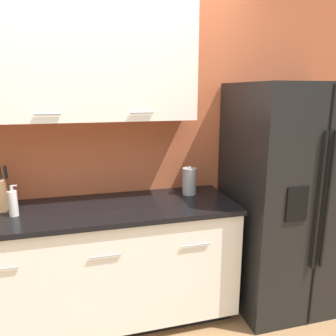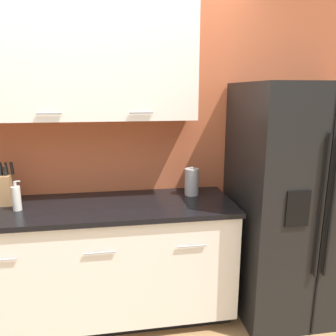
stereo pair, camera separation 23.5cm
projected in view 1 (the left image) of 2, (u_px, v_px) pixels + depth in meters
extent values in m
cube|color=#BC5B38|center=(89.00, 144.00, 2.51)|extent=(10.00, 0.05, 2.60)
cube|color=white|center=(45.00, 50.00, 2.13)|extent=(2.01, 0.32, 0.93)
cylinder|color=#99999E|center=(47.00, 114.00, 2.06)|extent=(0.16, 0.01, 0.01)
cylinder|color=#99999E|center=(142.00, 113.00, 2.21)|extent=(0.16, 0.01, 0.01)
cube|color=black|center=(65.00, 318.00, 2.45)|extent=(2.45, 0.54, 0.09)
cube|color=white|center=(60.00, 268.00, 2.31)|extent=(2.49, 0.62, 0.79)
cube|color=black|center=(56.00, 214.00, 2.21)|extent=(2.52, 0.64, 0.03)
cylinder|color=#99999E|center=(0.00, 269.00, 1.88)|extent=(0.20, 0.01, 0.01)
cylinder|color=#99999E|center=(105.00, 256.00, 2.03)|extent=(0.20, 0.01, 0.01)
cylinder|color=#99999E|center=(196.00, 245.00, 2.18)|extent=(0.20, 0.01, 0.01)
cube|color=black|center=(287.00, 197.00, 2.60)|extent=(0.87, 0.75, 1.76)
cube|color=black|center=(321.00, 214.00, 2.24)|extent=(0.01, 0.01, 1.73)
cylinder|color=black|center=(319.00, 203.00, 2.20)|extent=(0.02, 0.02, 0.97)
cylinder|color=black|center=(328.00, 202.00, 2.21)|extent=(0.02, 0.02, 0.97)
cube|color=black|center=(297.00, 204.00, 2.17)|extent=(0.16, 0.01, 0.24)
cylinder|color=black|center=(0.00, 172.00, 2.19)|extent=(0.02, 0.03, 0.09)
cylinder|color=black|center=(6.00, 172.00, 2.20)|extent=(0.02, 0.04, 0.09)
cylinder|color=silver|center=(13.00, 204.00, 2.11)|extent=(0.06, 0.06, 0.17)
cylinder|color=#B2B2B5|center=(11.00, 189.00, 2.08)|extent=(0.02, 0.02, 0.04)
cylinder|color=#B2B2B5|center=(14.00, 186.00, 2.08)|extent=(0.03, 0.01, 0.01)
cylinder|color=#A3A3A5|center=(189.00, 182.00, 2.55)|extent=(0.11, 0.11, 0.20)
cylinder|color=#A3A3A5|center=(190.00, 169.00, 2.53)|extent=(0.11, 0.11, 0.01)
sphere|color=#A3A3A5|center=(190.00, 167.00, 2.53)|extent=(0.02, 0.02, 0.02)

